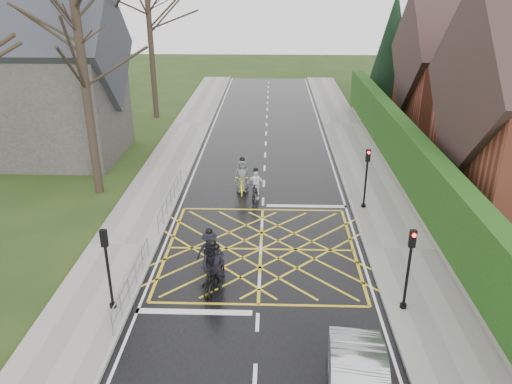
# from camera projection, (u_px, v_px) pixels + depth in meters

# --- Properties ---
(ground) EXTENTS (120.00, 120.00, 0.00)m
(ground) POSITION_uv_depth(u_px,v_px,m) (261.00, 249.00, 21.59)
(ground) COLOR black
(ground) RESTS_ON ground
(road) EXTENTS (9.00, 80.00, 0.01)m
(road) POSITION_uv_depth(u_px,v_px,m) (261.00, 249.00, 21.59)
(road) COLOR black
(road) RESTS_ON ground
(sidewalk_right) EXTENTS (3.00, 80.00, 0.15)m
(sidewalk_right) POSITION_uv_depth(u_px,v_px,m) (400.00, 250.00, 21.39)
(sidewalk_right) COLOR gray
(sidewalk_right) RESTS_ON ground
(sidewalk_left) EXTENTS (3.00, 80.00, 0.15)m
(sidewalk_left) POSITION_uv_depth(u_px,v_px,m) (123.00, 246.00, 21.74)
(sidewalk_left) COLOR gray
(sidewalk_left) RESTS_ON ground
(stone_wall) EXTENTS (0.50, 38.00, 0.70)m
(stone_wall) POSITION_uv_depth(u_px,v_px,m) (408.00, 190.00, 26.74)
(stone_wall) COLOR slate
(stone_wall) RESTS_ON ground
(hedge) EXTENTS (0.90, 38.00, 2.80)m
(hedge) POSITION_uv_depth(u_px,v_px,m) (412.00, 159.00, 26.05)
(hedge) COLOR #18320D
(hedge) RESTS_ON stone_wall
(house_far) EXTENTS (9.80, 8.80, 10.30)m
(house_far) POSITION_uv_depth(u_px,v_px,m) (471.00, 75.00, 35.97)
(house_far) COLOR brown
(house_far) RESTS_ON ground
(conifer) EXTENTS (4.60, 4.60, 10.00)m
(conifer) POSITION_uv_depth(u_px,v_px,m) (392.00, 51.00, 43.19)
(conifer) COLOR black
(conifer) RESTS_ON ground
(church) EXTENTS (8.80, 7.80, 11.00)m
(church) POSITION_uv_depth(u_px,v_px,m) (49.00, 81.00, 31.07)
(church) COLOR #2D2B28
(church) RESTS_ON ground
(tree_near) EXTENTS (9.24, 9.24, 11.44)m
(tree_near) POSITION_uv_depth(u_px,v_px,m) (80.00, 43.00, 24.25)
(tree_near) COLOR black
(tree_near) RESTS_ON ground
(tree_mid) EXTENTS (10.08, 10.08, 12.48)m
(tree_mid) POSITION_uv_depth(u_px,v_px,m) (108.00, 16.00, 31.34)
(tree_mid) COLOR black
(tree_mid) RESTS_ON ground
(tree_far) EXTENTS (8.40, 8.40, 10.40)m
(tree_far) POSITION_uv_depth(u_px,v_px,m) (150.00, 28.00, 39.23)
(tree_far) COLOR black
(tree_far) RESTS_ON ground
(railing_south) EXTENTS (0.05, 5.04, 1.03)m
(railing_south) POSITION_uv_depth(u_px,v_px,m) (132.00, 276.00, 18.21)
(railing_south) COLOR slate
(railing_south) RESTS_ON ground
(railing_north) EXTENTS (0.05, 6.04, 1.03)m
(railing_north) POSITION_uv_depth(u_px,v_px,m) (170.00, 194.00, 25.09)
(railing_north) COLOR slate
(railing_north) RESTS_ON ground
(traffic_light_ne) EXTENTS (0.24, 0.31, 3.21)m
(traffic_light_ne) POSITION_uv_depth(u_px,v_px,m) (366.00, 179.00, 24.64)
(traffic_light_ne) COLOR black
(traffic_light_ne) RESTS_ON ground
(traffic_light_se) EXTENTS (0.24, 0.31, 3.21)m
(traffic_light_se) POSITION_uv_depth(u_px,v_px,m) (408.00, 271.00, 16.93)
(traffic_light_se) COLOR black
(traffic_light_se) RESTS_ON ground
(traffic_light_sw) EXTENTS (0.24, 0.31, 3.21)m
(traffic_light_sw) POSITION_uv_depth(u_px,v_px,m) (108.00, 270.00, 16.96)
(traffic_light_sw) COLOR black
(traffic_light_sw) RESTS_ON ground
(cyclist_rear) EXTENTS (1.02, 2.04, 1.89)m
(cyclist_rear) POSITION_uv_depth(u_px,v_px,m) (217.00, 274.00, 18.65)
(cyclist_rear) COLOR black
(cyclist_rear) RESTS_ON ground
(cyclist_back) EXTENTS (1.08, 2.18, 2.10)m
(cyclist_back) POSITION_uv_depth(u_px,v_px,m) (213.00, 271.00, 18.54)
(cyclist_back) COLOR black
(cyclist_back) RESTS_ON ground
(cyclist_mid) EXTENTS (1.30, 2.06, 1.89)m
(cyclist_mid) POSITION_uv_depth(u_px,v_px,m) (210.00, 256.00, 19.74)
(cyclist_mid) COLOR black
(cyclist_mid) RESTS_ON ground
(cyclist_front) EXTENTS (0.99, 1.80, 1.75)m
(cyclist_front) POSITION_uv_depth(u_px,v_px,m) (256.00, 188.00, 26.27)
(cyclist_front) COLOR black
(cyclist_front) RESTS_ON ground
(cyclist_lead) EXTENTS (0.91, 2.07, 1.99)m
(cyclist_lead) POSITION_uv_depth(u_px,v_px,m) (242.00, 180.00, 27.18)
(cyclist_lead) COLOR yellow
(cyclist_lead) RESTS_ON ground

